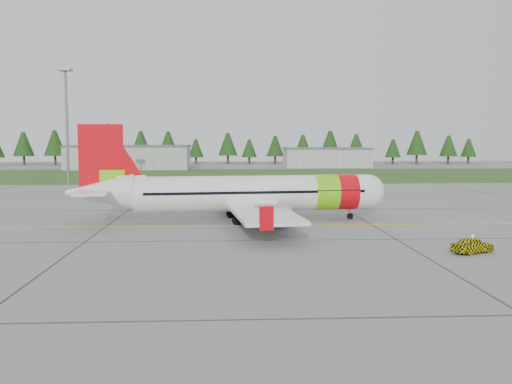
{
  "coord_description": "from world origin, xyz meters",
  "views": [
    {
      "loc": [
        -3.73,
        -45.06,
        8.17
      ],
      "look_at": [
        -1.01,
        7.91,
        3.18
      ],
      "focal_mm": 40.0,
      "sensor_mm": 36.0,
      "label": 1
    }
  ],
  "objects": [
    {
      "name": "floodlight_mast",
      "position": [
        -32.0,
        58.0,
        10.0
      ],
      "size": [
        0.5,
        0.5,
        20.0
      ],
      "primitive_type": "cylinder",
      "color": "slate",
      "rests_on": "ground"
    },
    {
      "name": "hangar_west",
      "position": [
        -30.0,
        110.0,
        3.0
      ],
      "size": [
        32.0,
        14.0,
        6.0
      ],
      "primitive_type": "cube",
      "color": "#A8A8A3",
      "rests_on": "ground"
    },
    {
      "name": "taxi_guideline",
      "position": [
        0.0,
        8.0,
        0.01
      ],
      "size": [
        120.0,
        0.25,
        0.02
      ],
      "primitive_type": "cube",
      "color": "gold",
      "rests_on": "ground"
    },
    {
      "name": "follow_me_car",
      "position": [
        13.81,
        -5.7,
        1.67
      ],
      "size": [
        1.6,
        1.7,
        3.34
      ],
      "primitive_type": "imported",
      "rotation": [
        0.0,
        0.0,
        2.0
      ],
      "color": "#FFEB0E",
      "rests_on": "ground"
    },
    {
      "name": "hangar_east",
      "position": [
        25.0,
        118.0,
        2.6
      ],
      "size": [
        24.0,
        12.0,
        5.2
      ],
      "primitive_type": "cube",
      "color": "#A8A8A3",
      "rests_on": "ground"
    },
    {
      "name": "ground",
      "position": [
        0.0,
        0.0,
        0.0
      ],
      "size": [
        320.0,
        320.0,
        0.0
      ],
      "primitive_type": "plane",
      "color": "gray",
      "rests_on": "ground"
    },
    {
      "name": "aircraft",
      "position": [
        -1.76,
        10.83,
        2.75
      ],
      "size": [
        31.4,
        29.1,
        9.52
      ],
      "rotation": [
        0.0,
        0.0,
        0.11
      ],
      "color": "white",
      "rests_on": "ground"
    },
    {
      "name": "grass_strip",
      "position": [
        0.0,
        82.0,
        0.01
      ],
      "size": [
        320.0,
        50.0,
        0.03
      ],
      "primitive_type": "cube",
      "color": "#30561E",
      "rests_on": "ground"
    },
    {
      "name": "treeline",
      "position": [
        0.0,
        138.0,
        5.0
      ],
      "size": [
        160.0,
        8.0,
        10.0
      ],
      "primitive_type": null,
      "color": "#1C3F14",
      "rests_on": "ground"
    },
    {
      "name": "service_van",
      "position": [
        -15.94,
        50.08,
        1.97
      ],
      "size": [
        1.67,
        1.61,
        3.94
      ],
      "primitive_type": "imported",
      "rotation": [
        0.0,
        0.0,
        0.26
      ],
      "color": "silver",
      "rests_on": "ground"
    }
  ]
}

